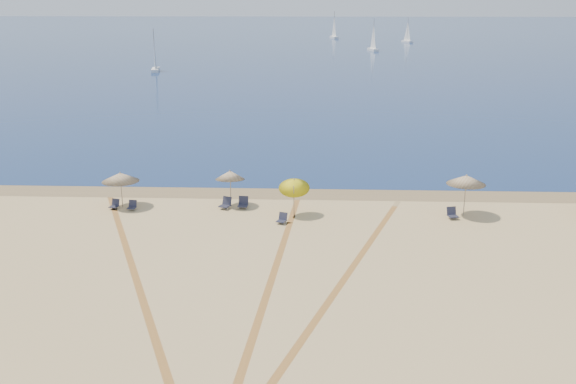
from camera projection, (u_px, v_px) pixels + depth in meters
The scene contains 17 objects.
ocean at pixel (312, 33), 235.58m from camera, with size 500.00×500.00×0.00m, color #0C2151.
wet_sand at pixel (290, 193), 43.57m from camera, with size 500.00×500.00×0.00m, color olive.
umbrella_1 at pixel (120, 177), 40.22m from camera, with size 2.34×2.34×2.29m.
umbrella_2 at pixel (230, 175), 40.39m from camera, with size 1.87×1.91×2.39m.
umbrella_3 at pixel (294, 184), 38.46m from camera, with size 1.88×1.95×2.63m.
umbrella_4 at pixel (466, 180), 38.47m from camera, with size 2.35×2.35×2.62m.
chair_2 at pixel (115, 204), 40.33m from camera, with size 0.62×0.68×0.60m.
chair_3 at pixel (132, 206), 40.10m from camera, with size 0.54×0.62×0.60m.
chair_4 at pixel (226, 204), 40.34m from camera, with size 0.84×0.89×0.73m.
chair_5 at pixel (243, 203), 40.42m from camera, with size 0.64×0.74×0.73m.
chair_6 at pixel (282, 219), 37.72m from camera, with size 0.69×0.75×0.62m.
chair_7 at pixel (452, 214), 38.53m from camera, with size 0.69×0.76×0.68m.
sailboat_0 at pixel (373, 41), 157.02m from camera, with size 2.49×5.38×7.76m.
sailboat_1 at pixel (334, 30), 204.31m from camera, with size 2.81×5.80×8.38m.
sailboat_2 at pixel (407, 35), 185.96m from camera, with size 2.89×4.83×7.04m.
sailboat_3 at pixel (155, 59), 113.74m from camera, with size 2.13×5.12×7.41m.
tire_tracks at pixel (244, 281), 30.08m from camera, with size 46.03×39.03×0.00m.
Camera 1 is at (1.60, -17.61, 12.84)m, focal length 39.87 mm.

